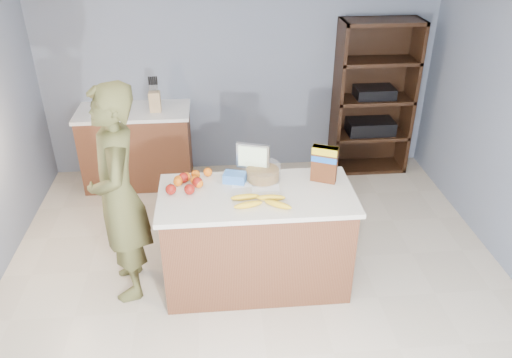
{
  "coord_description": "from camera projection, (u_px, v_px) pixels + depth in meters",
  "views": [
    {
      "loc": [
        -0.31,
        -3.07,
        2.94
      ],
      "look_at": [
        0.0,
        0.35,
        1.0
      ],
      "focal_mm": 35.0,
      "sensor_mm": 36.0,
      "label": 1
    }
  ],
  "objects": [
    {
      "name": "oranges",
      "position": [
        191.0,
        178.0,
        4.08
      ],
      "size": [
        0.32,
        0.26,
        0.07
      ],
      "color": "orange",
      "rests_on": "counter_peninsula"
    },
    {
      "name": "envelopes",
      "position": [
        255.0,
        186.0,
        4.04
      ],
      "size": [
        0.39,
        0.2,
        0.0
      ],
      "color": "white",
      "rests_on": "counter_peninsula"
    },
    {
      "name": "walls",
      "position": [
        261.0,
        120.0,
        3.32
      ],
      "size": [
        4.52,
        5.02,
        2.51
      ],
      "color": "slate",
      "rests_on": "ground"
    },
    {
      "name": "apples",
      "position": [
        185.0,
        185.0,
        3.98
      ],
      "size": [
        0.29,
        0.28,
        0.09
      ],
      "color": "maroon",
      "rests_on": "counter_peninsula"
    },
    {
      "name": "back_cabinet",
      "position": [
        138.0,
        146.0,
        5.72
      ],
      "size": [
        1.24,
        0.62,
        0.9
      ],
      "color": "brown",
      "rests_on": "ground"
    },
    {
      "name": "cereal_box",
      "position": [
        324.0,
        162.0,
        4.03
      ],
      "size": [
        0.22,
        0.15,
        0.31
      ],
      "color": "#592B14",
      "rests_on": "counter_peninsula"
    },
    {
      "name": "shelving_unit",
      "position": [
        372.0,
        100.0,
        5.86
      ],
      "size": [
        0.9,
        0.4,
        1.8
      ],
      "color": "black",
      "rests_on": "ground"
    },
    {
      "name": "person",
      "position": [
        119.0,
        196.0,
        3.89
      ],
      "size": [
        0.55,
        0.74,
        1.82
      ],
      "primitive_type": "imported",
      "rotation": [
        0.0,
        0.0,
        -1.38
      ],
      "color": "brown",
      "rests_on": "ground"
    },
    {
      "name": "floor",
      "position": [
        260.0,
        305.0,
        4.13
      ],
      "size": [
        4.5,
        5.0,
        0.02
      ],
      "primitive_type": "cube",
      "color": "beige",
      "rests_on": "ground"
    },
    {
      "name": "tv",
      "position": [
        253.0,
        158.0,
        4.14
      ],
      "size": [
        0.28,
        0.12,
        0.28
      ],
      "color": "silver",
      "rests_on": "counter_peninsula"
    },
    {
      "name": "bananas",
      "position": [
        260.0,
        201.0,
        3.8
      ],
      "size": [
        0.47,
        0.24,
        0.05
      ],
      "color": "yellow",
      "rests_on": "counter_peninsula"
    },
    {
      "name": "blue_carton",
      "position": [
        235.0,
        177.0,
        4.09
      ],
      "size": [
        0.21,
        0.17,
        0.08
      ],
      "primitive_type": "cube",
      "rotation": [
        0.0,
        0.0,
        -0.29
      ],
      "color": "blue",
      "rests_on": "counter_peninsula"
    },
    {
      "name": "knife_block",
      "position": [
        155.0,
        101.0,
        5.41
      ],
      "size": [
        0.12,
        0.1,
        0.31
      ],
      "color": "tan",
      "rests_on": "back_cabinet"
    },
    {
      "name": "salad_bowl",
      "position": [
        263.0,
        173.0,
        4.12
      ],
      "size": [
        0.3,
        0.3,
        0.13
      ],
      "color": "#267219",
      "rests_on": "counter_peninsula"
    },
    {
      "name": "counter_peninsula",
      "position": [
        257.0,
        242.0,
        4.19
      ],
      "size": [
        1.56,
        0.76,
        0.9
      ],
      "color": "brown",
      "rests_on": "ground"
    }
  ]
}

